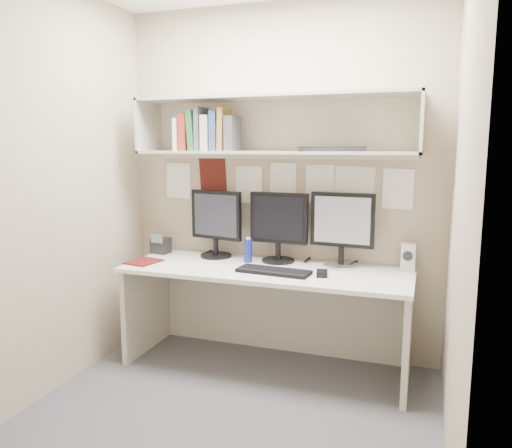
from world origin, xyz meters
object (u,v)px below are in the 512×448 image
(maroon_notebook, at_px, (144,262))
(desk_phone, at_px, (161,245))
(desk, at_px, (266,318))
(monitor_left, at_px, (216,221))
(monitor_center, at_px, (279,225))
(keyboard, at_px, (274,271))
(speaker, at_px, (408,257))
(monitor_right, at_px, (342,227))

(maroon_notebook, xyz_separation_m, desk_phone, (-0.05, 0.33, 0.06))
(desk_phone, bearing_deg, desk, -6.92)
(monitor_left, bearing_deg, desk, -13.40)
(monitor_center, relative_size, desk_phone, 3.16)
(monitor_left, bearing_deg, keyboard, -19.27)
(monitor_center, height_order, desk_phone, monitor_center)
(speaker, relative_size, maroon_notebook, 0.81)
(maroon_notebook, bearing_deg, monitor_left, 50.53)
(desk, relative_size, maroon_notebook, 8.57)
(maroon_notebook, relative_size, desk_phone, 1.45)
(monitor_right, distance_m, speaker, 0.49)
(keyboard, bearing_deg, desk, 133.41)
(monitor_left, bearing_deg, desk_phone, -164.58)
(monitor_right, height_order, maroon_notebook, monitor_right)
(keyboard, xyz_separation_m, maroon_notebook, (-0.99, -0.02, -0.01))
(speaker, bearing_deg, desk, -168.68)
(monitor_center, bearing_deg, maroon_notebook, -155.75)
(monitor_right, distance_m, maroon_notebook, 1.46)
(monitor_center, distance_m, speaker, 0.93)
(desk, distance_m, monitor_center, 0.68)
(keyboard, bearing_deg, desk_phone, 168.61)
(desk, xyz_separation_m, monitor_right, (0.49, 0.22, 0.64))
(monitor_left, bearing_deg, speaker, 12.50)
(speaker, xyz_separation_m, maroon_notebook, (-1.83, -0.39, -0.09))
(monitor_center, height_order, maroon_notebook, monitor_center)
(monitor_center, xyz_separation_m, speaker, (0.91, 0.03, -0.18))
(keyboard, height_order, maroon_notebook, keyboard)
(desk, bearing_deg, keyboard, -51.60)
(desk_phone, bearing_deg, speaker, 6.08)
(monitor_center, distance_m, monitor_right, 0.46)
(desk, relative_size, monitor_left, 3.92)
(monitor_center, xyz_separation_m, maroon_notebook, (-0.92, -0.36, -0.27))
(desk, xyz_separation_m, desk_phone, (-0.94, 0.19, 0.43))
(speaker, bearing_deg, monitor_center, 178.33)
(speaker, bearing_deg, desk_phone, 178.50)
(desk, bearing_deg, desk_phone, 168.76)
(monitor_center, relative_size, speaker, 2.71)
(monitor_left, height_order, speaker, monitor_left)
(speaker, height_order, desk_phone, speaker)
(monitor_left, relative_size, monitor_right, 0.97)
(desk, xyz_separation_m, maroon_notebook, (-0.89, -0.14, 0.37))
(monitor_right, distance_m, keyboard, 0.59)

